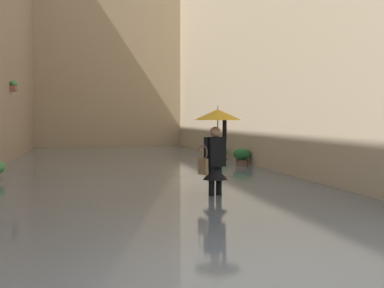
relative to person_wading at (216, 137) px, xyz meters
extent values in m
plane|color=slate|center=(1.12, -6.77, -1.39)|extent=(62.41, 62.41, 0.00)
cube|color=slate|center=(1.12, -6.77, -1.28)|extent=(8.85, 30.96, 0.21)
cube|color=#9E563D|center=(5.04, -9.74, 1.46)|extent=(0.20, 0.70, 0.18)
ellipsoid|color=#428947|center=(5.04, -9.74, 1.62)|extent=(0.28, 0.76, 0.24)
cube|color=tan|center=(1.12, -20.15, 4.62)|extent=(11.65, 1.80, 12.02)
cube|color=#2D2319|center=(0.11, 0.04, -1.34)|extent=(0.19, 0.26, 0.10)
cylinder|color=black|center=(0.11, 0.04, -0.94)|extent=(0.15, 0.15, 0.69)
cube|color=#2D2319|center=(-0.06, -0.02, -1.34)|extent=(0.19, 0.26, 0.10)
cylinder|color=black|center=(-0.06, -0.02, -0.94)|extent=(0.15, 0.15, 0.69)
cube|color=black|center=(0.03, 0.01, -0.30)|extent=(0.43, 0.34, 0.60)
cone|color=black|center=(0.03, 0.01, -0.71)|extent=(0.64, 0.64, 0.28)
sphere|color=tan|center=(0.03, 0.01, 0.10)|extent=(0.22, 0.22, 0.22)
cylinder|color=black|center=(-0.19, -0.07, 0.12)|extent=(0.11, 0.11, 0.44)
cylinder|color=black|center=(0.24, 0.09, -0.24)|extent=(0.11, 0.11, 0.48)
cylinder|color=black|center=(-0.03, -0.01, 0.23)|extent=(0.02, 0.02, 0.45)
cone|color=gold|center=(-0.03, -0.01, 0.45)|extent=(0.97, 0.97, 0.22)
cylinder|color=black|center=(-0.03, -0.01, 0.59)|extent=(0.01, 0.01, 0.08)
cube|color=#8C6B4C|center=(0.31, 0.14, -0.57)|extent=(0.16, 0.28, 0.32)
torus|color=#8C6B4C|center=(0.31, 0.14, -0.29)|extent=(0.13, 0.29, 0.30)
cylinder|color=brown|center=(-2.60, -6.56, -1.20)|extent=(0.41, 0.41, 0.37)
torus|color=brown|center=(-2.60, -6.56, -1.02)|extent=(0.45, 0.45, 0.04)
ellipsoid|color=#23602D|center=(-2.60, -6.56, -0.82)|extent=(0.60, 0.60, 0.39)
cylinder|color=brown|center=(-2.62, -9.03, -1.26)|extent=(0.33, 0.33, 0.25)
torus|color=brown|center=(-2.62, -9.03, -1.14)|extent=(0.36, 0.36, 0.04)
ellipsoid|color=#428947|center=(-2.62, -9.03, -0.90)|extent=(0.36, 0.36, 0.48)
camera|label=1|loc=(2.66, 10.17, 0.37)|focal=48.91mm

